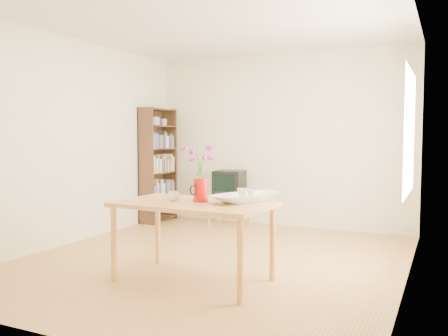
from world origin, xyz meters
The scene contains 11 objects.
room centered at (0.03, 0.00, 1.30)m, with size 4.50×4.50×4.50m.
table centered at (0.18, -0.75, 0.67)m, with size 1.47×0.88×0.75m.
tv_stand centered at (-0.70, 1.97, 0.39)m, with size 0.60×0.45×0.46m.
bookshelf centered at (-1.85, 1.75, 0.84)m, with size 0.28×0.70×1.80m.
pitcher centered at (0.21, -0.66, 0.85)m, with size 0.15×0.22×0.22m.
flowers centered at (0.21, -0.66, 1.14)m, with size 0.25×0.25×0.36m, color #DF349D, non-canonical shape.
mug centered at (-0.03, -0.75, 0.80)m, with size 0.12×0.12×0.09m, color white.
bowl centered at (0.61, -0.51, 0.98)m, with size 0.49×0.49×0.46m, color white.
teacup_a centered at (0.57, -0.51, 0.94)m, with size 0.08×0.08×0.07m, color white.
teacup_b centered at (0.65, -0.49, 0.93)m, with size 0.07×0.07×0.06m, color white.
television centered at (-0.70, 1.98, 0.65)m, with size 0.46×0.43×0.37m.
Camera 1 is at (2.32, -4.60, 1.38)m, focal length 38.00 mm.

